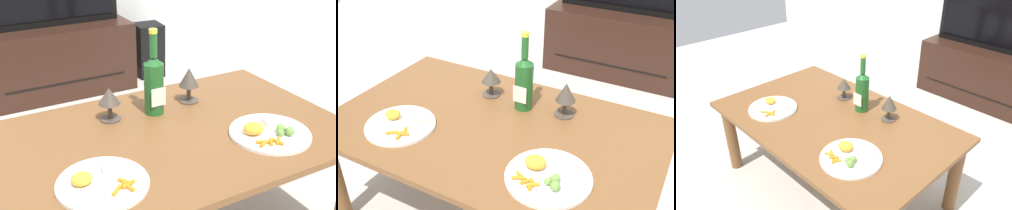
{
  "view_description": "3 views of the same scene",
  "coord_description": "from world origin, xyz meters",
  "views": [
    {
      "loc": [
        -0.67,
        -1.2,
        1.23
      ],
      "look_at": [
        0.05,
        0.08,
        0.55
      ],
      "focal_mm": 47.4,
      "sensor_mm": 36.0,
      "label": 1
    },
    {
      "loc": [
        0.66,
        -1.1,
        1.35
      ],
      "look_at": [
        0.01,
        0.08,
        0.53
      ],
      "focal_mm": 42.44,
      "sensor_mm": 36.0,
      "label": 2
    },
    {
      "loc": [
        1.15,
        -1.04,
        1.44
      ],
      "look_at": [
        0.02,
        0.06,
        0.55
      ],
      "focal_mm": 35.74,
      "sensor_mm": 36.0,
      "label": 3
    }
  ],
  "objects": [
    {
      "name": "tv_screen",
      "position": [
        0.07,
        1.69,
        0.78
      ],
      "size": [
        0.9,
        0.05,
        0.61
      ],
      "color": "black",
      "rests_on": "tv_stand"
    },
    {
      "name": "dinner_plate_left",
      "position": [
        -0.31,
        -0.18,
        0.49
      ],
      "size": [
        0.27,
        0.27,
        0.05
      ],
      "color": "white",
      "rests_on": "dining_table"
    },
    {
      "name": "wine_bottle",
      "position": [
        0.04,
        0.18,
        0.6
      ],
      "size": [
        0.07,
        0.08,
        0.33
      ],
      "color": "#1E5923",
      "rests_on": "dining_table"
    },
    {
      "name": "tv_stand",
      "position": [
        0.07,
        1.69,
        0.24
      ],
      "size": [
        1.0,
        0.43,
        0.47
      ],
      "color": "black",
      "rests_on": "ground_plane"
    },
    {
      "name": "dining_table",
      "position": [
        0.0,
        0.0,
        0.4
      ],
      "size": [
        1.3,
        0.81,
        0.48
      ],
      "color": "brown",
      "rests_on": "ground_plane"
    },
    {
      "name": "goblet_right",
      "position": [
        0.21,
        0.21,
        0.58
      ],
      "size": [
        0.08,
        0.08,
        0.15
      ],
      "color": "#473D33",
      "rests_on": "dining_table"
    },
    {
      "name": "goblet_left",
      "position": [
        -0.13,
        0.21,
        0.57
      ],
      "size": [
        0.08,
        0.08,
        0.13
      ],
      "color": "#473D33",
      "rests_on": "dining_table"
    },
    {
      "name": "ground_plane",
      "position": [
        0.0,
        0.0,
        0.0
      ],
      "size": [
        6.4,
        6.4,
        0.0
      ],
      "primitive_type": "plane",
      "color": "#B7B2A8"
    },
    {
      "name": "dinner_plate_right",
      "position": [
        0.31,
        -0.18,
        0.49
      ],
      "size": [
        0.29,
        0.29,
        0.05
      ],
      "color": "white",
      "rests_on": "dining_table"
    }
  ]
}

